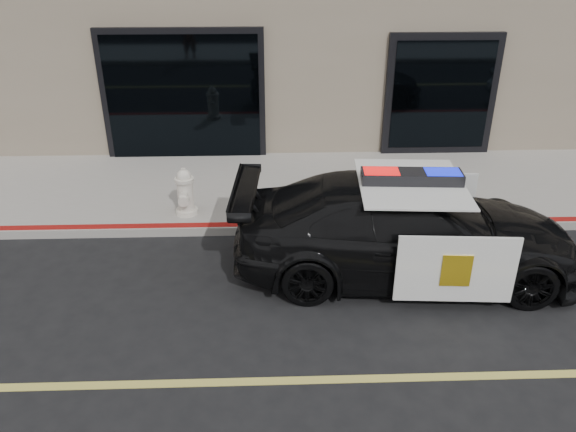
{
  "coord_description": "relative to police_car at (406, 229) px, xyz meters",
  "views": [
    {
      "loc": [
        0.81,
        -4.86,
        4.59
      ],
      "look_at": [
        1.05,
        2.2,
        1.0
      ],
      "focal_mm": 35.0,
      "sensor_mm": 36.0,
      "label": 1
    }
  ],
  "objects": [
    {
      "name": "ground",
      "position": [
        -2.77,
        -2.25,
        -0.73
      ],
      "size": [
        120.0,
        120.0,
        0.0
      ],
      "primitive_type": "plane",
      "color": "black",
      "rests_on": "ground"
    },
    {
      "name": "sidewalk_n",
      "position": [
        -2.77,
        3.0,
        -0.66
      ],
      "size": [
        60.0,
        3.5,
        0.15
      ],
      "primitive_type": "cube",
      "color": "gray",
      "rests_on": "ground"
    },
    {
      "name": "police_car",
      "position": [
        0.0,
        0.0,
        0.0
      ],
      "size": [
        2.7,
        5.27,
        1.64
      ],
      "color": "black",
      "rests_on": "ground"
    },
    {
      "name": "fire_hydrant",
      "position": [
        -3.44,
        1.77,
        -0.18
      ],
      "size": [
        0.39,
        0.54,
        0.85
      ],
      "color": "silver",
      "rests_on": "sidewalk_n"
    }
  ]
}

